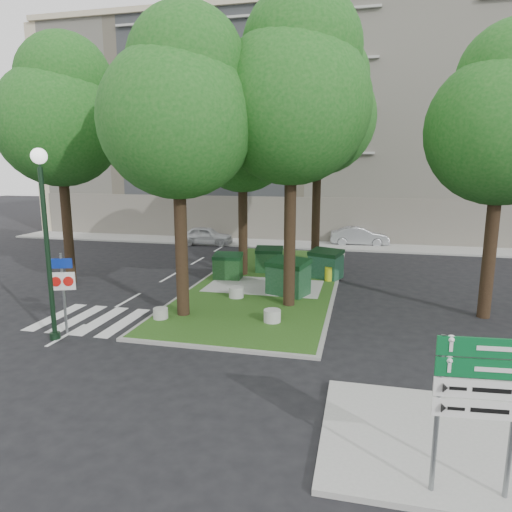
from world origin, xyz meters
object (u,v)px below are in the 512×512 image
(bollard_left, at_px, (161,313))
(bollard_mid, at_px, (236,292))
(car_silver, at_px, (359,236))
(dumpster_a, at_px, (228,266))
(traffic_sign_pole, at_px, (63,282))
(tree_median_near_right, at_px, (295,89))
(tree_street_right, at_px, (506,116))
(dumpster_c, at_px, (288,277))
(dumpster_d, at_px, (326,264))
(bollard_right, at_px, (272,316))
(tree_median_near_left, at_px, (180,105))
(litter_bin, at_px, (329,274))
(tree_median_far, at_px, (321,106))
(tree_street_left, at_px, (61,112))
(directional_sign, at_px, (478,392))
(tree_median_mid, at_px, (245,130))
(street_lamp, at_px, (45,222))
(car_white, at_px, (206,236))
(dumpster_b, at_px, (269,260))

(bollard_left, height_order, bollard_mid, bollard_mid)
(bollard_mid, bearing_deg, car_silver, 71.98)
(dumpster_a, relative_size, bollard_mid, 2.32)
(traffic_sign_pole, bearing_deg, tree_median_near_right, 13.68)
(tree_street_right, height_order, dumpster_c, tree_street_right)
(dumpster_d, xyz_separation_m, bollard_right, (-1.24, -6.75, -0.45))
(tree_median_near_left, relative_size, litter_bin, 16.21)
(tree_median_far, xyz_separation_m, traffic_sign_pole, (-6.90, -11.89, -6.62))
(tree_median_far, xyz_separation_m, litter_bin, (0.91, -3.43, -7.88))
(tree_street_left, distance_m, directional_sign, 19.42)
(dumpster_a, xyz_separation_m, dumpster_d, (4.47, 1.24, 0.07))
(tree_median_mid, distance_m, litter_bin, 7.73)
(tree_street_left, relative_size, street_lamp, 1.88)
(tree_street_left, xyz_separation_m, car_white, (2.55, 11.29, -7.02))
(tree_street_left, distance_m, car_white, 13.54)
(dumpster_b, xyz_separation_m, directional_sign, (6.34, -14.84, 1.17))
(bollard_left, relative_size, car_white, 0.14)
(dumpster_d, distance_m, bollard_right, 6.87)
(bollard_left, height_order, car_white, car_white)
(dumpster_a, relative_size, street_lamp, 0.24)
(dumpster_d, xyz_separation_m, directional_sign, (3.47, -14.19, 1.12))
(dumpster_c, distance_m, car_white, 13.69)
(tree_median_mid, height_order, traffic_sign_pole, tree_median_mid)
(dumpster_c, xyz_separation_m, car_silver, (2.73, 13.45, -0.20))
(tree_median_far, relative_size, dumpster_d, 6.77)
(tree_median_far, bearing_deg, litter_bin, -75.12)
(tree_median_far, bearing_deg, directional_sign, -76.21)
(tree_median_far, distance_m, litter_bin, 8.64)
(tree_street_right, relative_size, car_white, 2.72)
(tree_median_near_right, relative_size, tree_street_left, 1.04)
(tree_median_near_left, relative_size, dumpster_a, 7.61)
(dumpster_c, relative_size, dumpster_d, 1.09)
(dumpster_d, bearing_deg, directional_sign, -53.44)
(dumpster_a, bearing_deg, bollard_right, -63.81)
(car_white, bearing_deg, dumpster_c, -149.36)
(litter_bin, xyz_separation_m, traffic_sign_pole, (-7.81, -8.46, 1.25))
(tree_median_far, distance_m, car_silver, 10.85)
(bollard_right, bearing_deg, tree_median_near_left, 177.94)
(tree_street_left, relative_size, tree_street_right, 1.09)
(dumpster_d, bearing_deg, tree_median_near_left, -100.83)
(litter_bin, bearing_deg, tree_street_right, -31.23)
(tree_median_near_left, height_order, litter_bin, tree_median_near_left)
(dumpster_d, relative_size, street_lamp, 0.30)
(tree_median_far, relative_size, tree_street_left, 1.08)
(dumpster_d, distance_m, bollard_left, 8.92)
(bollard_left, bearing_deg, bollard_mid, 58.99)
(dumpster_d, relative_size, traffic_sign_pole, 0.67)
(tree_median_near_left, bearing_deg, car_white, 106.73)
(dumpster_c, xyz_separation_m, street_lamp, (-6.36, -6.35, 2.84))
(bollard_right, distance_m, litter_bin, 6.35)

